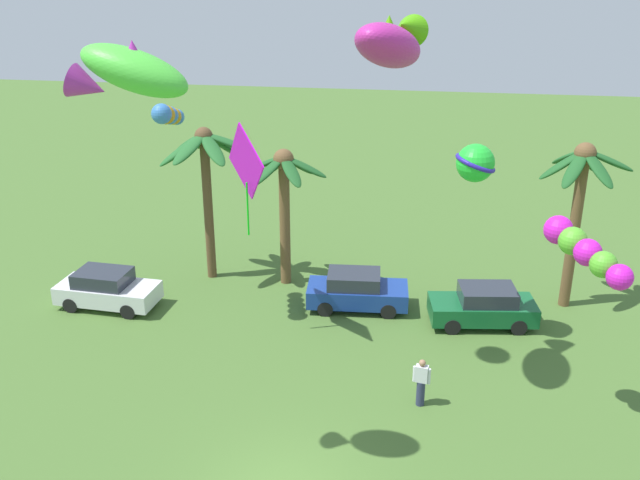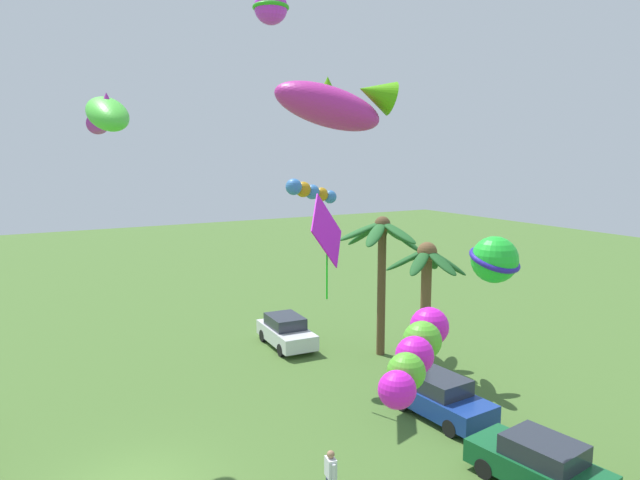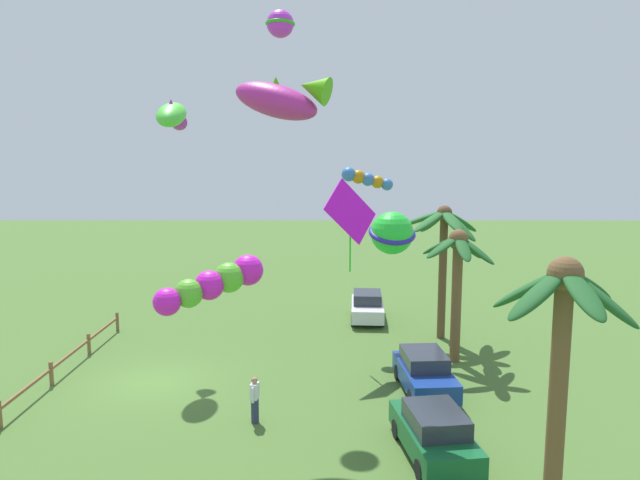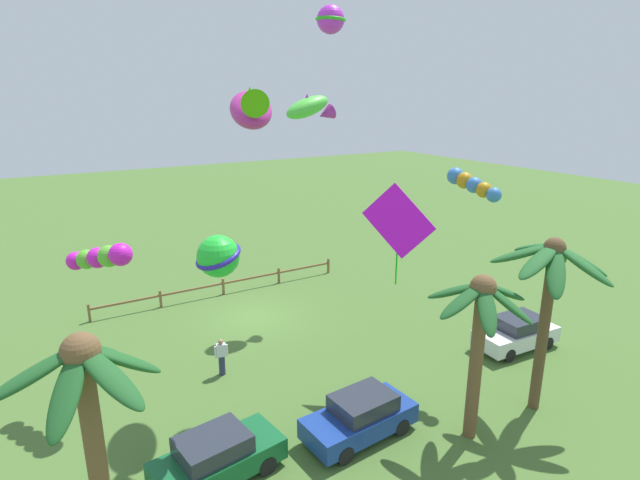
{
  "view_description": "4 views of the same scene",
  "coord_description": "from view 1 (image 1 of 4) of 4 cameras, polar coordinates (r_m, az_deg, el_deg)",
  "views": [
    {
      "loc": [
        3.21,
        -14.03,
        12.82
      ],
      "look_at": [
        0.18,
        5.0,
        5.05
      ],
      "focal_mm": 39.36,
      "sensor_mm": 36.0,
      "label": 1
    },
    {
      "loc": [
        15.85,
        -2.9,
        9.43
      ],
      "look_at": [
        -0.54,
        6.31,
        6.6
      ],
      "focal_mm": 32.67,
      "sensor_mm": 36.0,
      "label": 2
    },
    {
      "loc": [
        21.37,
        6.67,
        8.74
      ],
      "look_at": [
        0.61,
        6.59,
        5.78
      ],
      "focal_mm": 31.94,
      "sensor_mm": 36.0,
      "label": 3
    },
    {
      "loc": [
        9.36,
        22.34,
        11.14
      ],
      "look_at": [
        -0.68,
        5.5,
        5.47
      ],
      "focal_mm": 28.09,
      "sensor_mm": 36.0,
      "label": 4
    }
  ],
  "objects": [
    {
      "name": "kite_diamond_3",
      "position": [
        23.58,
        -6.05,
        6.18
      ],
      "size": [
        1.83,
        2.33,
        4.03
      ],
      "color": "#DC12EA"
    },
    {
      "name": "palm_tree_1",
      "position": [
        28.38,
        -2.95,
        4.47
      ],
      "size": [
        3.57,
        3.13,
        5.81
      ],
      "color": "brown",
      "rests_on": "ground"
    },
    {
      "name": "spectator_0",
      "position": [
        22.02,
        8.23,
        -11.35
      ],
      "size": [
        0.54,
        0.29,
        1.59
      ],
      "color": "#2D3351",
      "rests_on": "ground"
    },
    {
      "name": "palm_tree_2",
      "position": [
        27.9,
        20.41,
        4.02
      ],
      "size": [
        3.46,
        3.27,
        6.6
      ],
      "color": "brown",
      "rests_on": "ground"
    },
    {
      "name": "kite_fish_6",
      "position": [
        19.49,
        5.81,
        15.68
      ],
      "size": [
        2.41,
        3.7,
        1.87
      ],
      "color": "#C22894"
    },
    {
      "name": "parked_car_0",
      "position": [
        26.97,
        13.14,
        -5.26
      ],
      "size": [
        4.1,
        2.23,
        1.51
      ],
      "color": "#145B2D",
      "rests_on": "ground"
    },
    {
      "name": "kite_tube_5",
      "position": [
        19.82,
        20.65,
        -0.73
      ],
      "size": [
        2.03,
        2.52,
        1.26
      ],
      "color": "#E11CCF"
    },
    {
      "name": "kite_fish_2",
      "position": [
        15.87,
        -15.36,
        13.02
      ],
      "size": [
        2.86,
        1.29,
        1.62
      ],
      "color": "#50D73E"
    },
    {
      "name": "palm_tree_0",
      "position": [
        29.05,
        -9.32,
        6.38
      ],
      "size": [
        3.97,
        4.02,
        6.55
      ],
      "color": "brown",
      "rests_on": "ground"
    },
    {
      "name": "parked_car_2",
      "position": [
        28.82,
        -16.94,
        -3.83
      ],
      "size": [
        3.99,
        1.93,
        1.51
      ],
      "color": "silver",
      "rests_on": "ground"
    },
    {
      "name": "parked_car_1",
      "position": [
        27.5,
        2.99,
        -4.12
      ],
      "size": [
        4.02,
        1.98,
        1.51
      ],
      "color": "navy",
      "rests_on": "ground"
    },
    {
      "name": "kite_tube_0",
      "position": [
        24.93,
        -12.23,
        9.89
      ],
      "size": [
        0.81,
        2.47,
        1.12
      ],
      "color": "#3775C2"
    },
    {
      "name": "kite_ball_4",
      "position": [
        23.65,
        12.52,
        6.13
      ],
      "size": [
        1.54,
        1.57,
        1.27
      ],
      "color": "green"
    }
  ]
}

